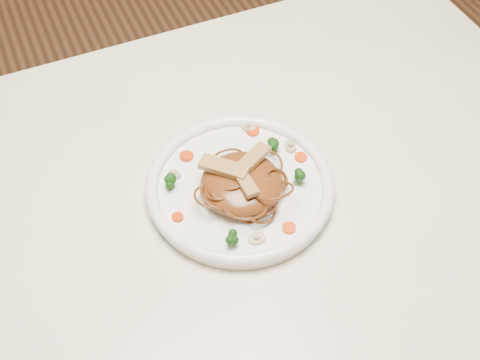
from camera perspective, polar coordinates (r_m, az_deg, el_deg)
name	(u,v)px	position (r m, az deg, el deg)	size (l,w,h in m)	color
table	(234,217)	(1.07, -0.51, -3.44)	(1.20, 0.80, 0.75)	white
plate	(240,189)	(0.97, 0.00, -0.82)	(0.29, 0.29, 0.02)	white
noodle_mound	(242,183)	(0.94, 0.14, -0.32)	(0.13, 0.13, 0.04)	brown
chicken_a	(252,159)	(0.94, 1.13, 1.92)	(0.07, 0.02, 0.01)	tan
chicken_b	(224,167)	(0.93, -1.48, 1.15)	(0.08, 0.02, 0.01)	tan
chicken_c	(245,181)	(0.91, 0.42, -0.09)	(0.06, 0.02, 0.01)	tan
broccoli_0	(274,144)	(1.00, 3.12, 3.33)	(0.03, 0.03, 0.03)	#15420D
broccoli_1	(170,182)	(0.96, -6.47, -0.14)	(0.02, 0.02, 0.03)	#15420D
broccoli_2	(232,238)	(0.89, -0.77, -5.29)	(0.02, 0.02, 0.03)	#15420D
broccoli_3	(297,176)	(0.96, 5.27, 0.32)	(0.03, 0.03, 0.03)	#15420D
carrot_0	(253,131)	(1.04, 1.19, 4.48)	(0.02, 0.02, 0.01)	red
carrot_1	(178,217)	(0.93, -5.73, -3.38)	(0.02, 0.02, 0.01)	red
carrot_2	(301,157)	(1.00, 5.57, 2.08)	(0.02, 0.02, 0.01)	red
carrot_3	(187,156)	(1.00, -4.91, 2.21)	(0.02, 0.02, 0.01)	red
carrot_4	(289,228)	(0.92, 4.50, -4.39)	(0.02, 0.02, 0.01)	red
mushroom_0	(257,239)	(0.90, 1.54, -5.39)	(0.03, 0.03, 0.01)	beige
mushroom_1	(290,147)	(1.02, 4.63, 3.06)	(0.03, 0.03, 0.01)	beige
mushroom_2	(174,175)	(0.98, -6.03, 0.49)	(0.02, 0.02, 0.01)	beige
mushroom_3	(248,127)	(1.04, 0.75, 4.84)	(0.03, 0.03, 0.01)	beige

